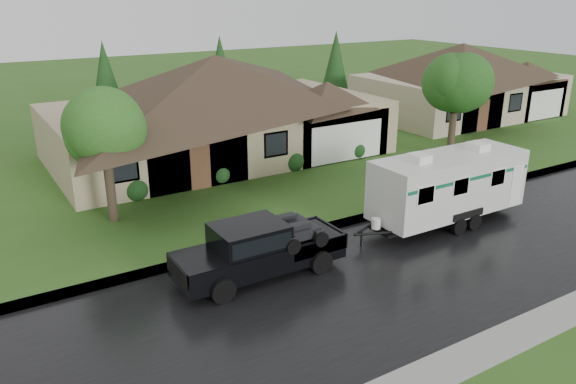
{
  "coord_description": "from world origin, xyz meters",
  "views": [
    {
      "loc": [
        -10.91,
        -14.65,
        9.05
      ],
      "look_at": [
        -0.69,
        2.0,
        2.02
      ],
      "focal_mm": 35.0,
      "sensor_mm": 36.0,
      "label": 1
    }
  ],
  "objects": [
    {
      "name": "pickup_truck",
      "position": [
        -2.99,
        0.23,
        1.03
      ],
      "size": [
        5.76,
        2.19,
        1.92
      ],
      "color": "black",
      "rests_on": "ground"
    },
    {
      "name": "lawn",
      "position": [
        0.0,
        15.0,
        0.07
      ],
      "size": [
        140.0,
        26.0,
        0.15
      ],
      "primitive_type": "cube",
      "color": "#32591B",
      "rests_on": "ground"
    },
    {
      "name": "tree_right_green",
      "position": [
        13.04,
        6.77,
        4.13
      ],
      "size": [
        3.47,
        3.47,
        5.75
      ],
      "color": "#382B1E",
      "rests_on": "lawn"
    },
    {
      "name": "ground",
      "position": [
        0.0,
        0.0,
        0.0
      ],
      "size": [
        140.0,
        140.0,
        0.0
      ],
      "primitive_type": "plane",
      "color": "#32591B",
      "rests_on": "ground"
    },
    {
      "name": "travel_trailer",
      "position": [
        5.81,
        0.23,
        1.69
      ],
      "size": [
        7.1,
        2.5,
        3.19
      ],
      "color": "silver",
      "rests_on": "ground"
    },
    {
      "name": "shrub_row",
      "position": [
        2.0,
        9.3,
        0.65
      ],
      "size": [
        13.6,
        1.0,
        1.0
      ],
      "color": "#143814",
      "rests_on": "lawn"
    },
    {
      "name": "tree_left_green",
      "position": [
        -5.87,
        7.27,
        3.84
      ],
      "size": [
        3.22,
        3.22,
        5.32
      ],
      "color": "#382B1E",
      "rests_on": "lawn"
    },
    {
      "name": "house_main",
      "position": [
        2.29,
        13.84,
        3.59
      ],
      "size": [
        19.44,
        10.8,
        6.9
      ],
      "color": "tan",
      "rests_on": "lawn"
    },
    {
      "name": "road",
      "position": [
        0.0,
        -2.0,
        0.01
      ],
      "size": [
        140.0,
        8.0,
        0.01
      ],
      "primitive_type": "cube",
      "color": "black",
      "rests_on": "ground"
    },
    {
      "name": "house_neighbor",
      "position": [
        22.27,
        14.34,
        3.32
      ],
      "size": [
        15.12,
        9.72,
        6.45
      ],
      "color": "tan",
      "rests_on": "lawn"
    },
    {
      "name": "curb",
      "position": [
        0.0,
        2.25,
        0.07
      ],
      "size": [
        140.0,
        0.5,
        0.15
      ],
      "primitive_type": "cube",
      "color": "gray",
      "rests_on": "ground"
    }
  ]
}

